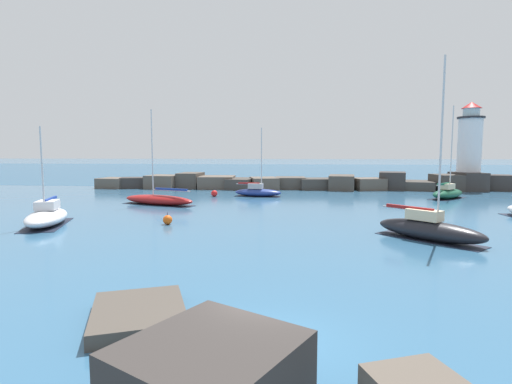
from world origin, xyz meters
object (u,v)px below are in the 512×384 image
at_px(mooring_buoy_orange_near, 168,220).
at_px(mooring_buoy_far_side, 214,193).
at_px(lighthouse, 469,153).
at_px(sailboat_moored_2, 428,228).
at_px(sailboat_moored_4, 47,216).
at_px(sailboat_moored_0, 258,192).
at_px(sailboat_moored_3, 158,199).
at_px(sailboat_moored_1, 448,193).

distance_m(mooring_buoy_orange_near, mooring_buoy_far_side, 18.64).
bearing_deg(lighthouse, mooring_buoy_far_side, -160.58).
relative_size(sailboat_moored_2, sailboat_moored_4, 1.52).
bearing_deg(sailboat_moored_4, lighthouse, 36.70).
bearing_deg(sailboat_moored_0, sailboat_moored_2, -61.45).
distance_m(sailboat_moored_3, mooring_buoy_far_side, 8.92).
height_order(sailboat_moored_0, sailboat_moored_2, sailboat_moored_2).
bearing_deg(sailboat_moored_3, mooring_buoy_far_side, 61.84).
bearing_deg(mooring_buoy_orange_near, mooring_buoy_far_side, 90.69).
bearing_deg(sailboat_moored_1, sailboat_moored_4, -150.47).
height_order(sailboat_moored_2, mooring_buoy_far_side, sailboat_moored_2).
bearing_deg(sailboat_moored_1, mooring_buoy_far_side, -179.05).
distance_m(lighthouse, sailboat_moored_1, 14.30).
distance_m(sailboat_moored_0, sailboat_moored_2, 26.24).
relative_size(sailboat_moored_3, mooring_buoy_far_side, 9.94).
height_order(sailboat_moored_1, sailboat_moored_2, sailboat_moored_2).
bearing_deg(sailboat_moored_3, sailboat_moored_2, -33.29).
height_order(sailboat_moored_1, sailboat_moored_4, sailboat_moored_1).
bearing_deg(mooring_buoy_far_side, sailboat_moored_1, 0.95).
bearing_deg(lighthouse, sailboat_moored_3, -152.58).
distance_m(sailboat_moored_1, sailboat_moored_3, 32.49).
bearing_deg(mooring_buoy_orange_near, sailboat_moored_1, 35.29).
xyz_separation_m(sailboat_moored_2, sailboat_moored_4, (-26.23, 2.50, -0.06)).
height_order(lighthouse, sailboat_moored_1, lighthouse).
bearing_deg(lighthouse, sailboat_moored_0, -158.76).
bearing_deg(sailboat_moored_4, sailboat_moored_2, -5.44).
bearing_deg(mooring_buoy_orange_near, lighthouse, 42.11).
xyz_separation_m(sailboat_moored_3, mooring_buoy_orange_near, (4.43, -10.78, -0.18)).
height_order(sailboat_moored_0, sailboat_moored_1, sailboat_moored_1).
height_order(sailboat_moored_0, sailboat_moored_4, sailboat_moored_0).
relative_size(sailboat_moored_1, sailboat_moored_3, 1.10).
xyz_separation_m(sailboat_moored_0, sailboat_moored_2, (12.54, -23.04, 0.14)).
xyz_separation_m(sailboat_moored_1, mooring_buoy_orange_near, (-26.98, -19.10, -0.33)).
height_order(sailboat_moored_0, sailboat_moored_3, sailboat_moored_3).
xyz_separation_m(lighthouse, mooring_buoy_orange_near, (-33.96, -30.70, -4.92)).
distance_m(sailboat_moored_1, mooring_buoy_orange_near, 33.05).
bearing_deg(sailboat_moored_2, mooring_buoy_far_side, 128.52).
xyz_separation_m(lighthouse, sailboat_moored_2, (-16.46, -34.32, -4.56)).
xyz_separation_m(sailboat_moored_0, mooring_buoy_orange_near, (-4.96, -19.42, -0.23)).
height_order(mooring_buoy_orange_near, mooring_buoy_far_side, mooring_buoy_far_side).
bearing_deg(lighthouse, mooring_buoy_orange_near, -137.89).
xyz_separation_m(sailboat_moored_1, sailboat_moored_2, (-9.48, -22.72, 0.04)).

